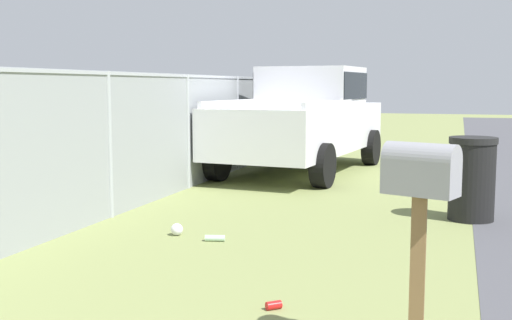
{
  "coord_description": "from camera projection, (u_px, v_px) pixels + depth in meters",
  "views": [
    {
      "loc": [
        0.03,
        -1.29,
        1.72
      ],
      "look_at": [
        5.24,
        0.37,
        1.08
      ],
      "focal_mm": 44.65,
      "sensor_mm": 36.0,
      "label": 1
    }
  ],
  "objects": [
    {
      "name": "trash_bin",
      "position": [
        472.0,
        179.0,
        8.1
      ],
      "size": [
        0.6,
        0.6,
        1.07
      ],
      "color": "black",
      "rests_on": "ground"
    },
    {
      "name": "litter_bottle_by_mailbox",
      "position": [
        215.0,
        238.0,
        7.05
      ],
      "size": [
        0.12,
        0.23,
        0.07
      ],
      "primitive_type": "cylinder",
      "rotation": [
        0.0,
        1.57,
        1.8
      ],
      "color": "#B2D8BF",
      "rests_on": "ground"
    },
    {
      "name": "pickup_truck",
      "position": [
        304.0,
        116.0,
        12.74
      ],
      "size": [
        5.36,
        2.69,
        2.09
      ],
      "rotation": [
        0.0,
        0.0,
        -0.11
      ],
      "color": "silver",
      "rests_on": "ground"
    },
    {
      "name": "litter_can_far_scatter",
      "position": [
        274.0,
        305.0,
        4.9
      ],
      "size": [
        0.13,
        0.13,
        0.07
      ],
      "primitive_type": "cylinder",
      "rotation": [
        0.0,
        1.57,
        5.44
      ],
      "color": "red",
      "rests_on": "ground"
    },
    {
      "name": "fence_section",
      "position": [
        109.0,
        140.0,
        8.21
      ],
      "size": [
        15.01,
        0.07,
        1.9
      ],
      "color": "#9EA3A8",
      "rests_on": "ground"
    },
    {
      "name": "mailbox",
      "position": [
        420.0,
        190.0,
        3.86
      ],
      "size": [
        0.34,
        0.48,
        1.38
      ],
      "rotation": [
        0.0,
        0.0,
        -0.34
      ],
      "color": "brown",
      "rests_on": "ground"
    },
    {
      "name": "litter_bag_midfield_a",
      "position": [
        177.0,
        229.0,
        7.32
      ],
      "size": [
        0.14,
        0.14,
        0.14
      ],
      "primitive_type": "sphere",
      "color": "silver",
      "rests_on": "ground"
    }
  ]
}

